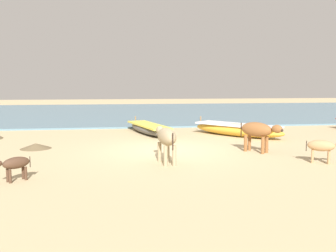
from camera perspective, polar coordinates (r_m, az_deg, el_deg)
ground at (r=11.90m, az=-0.01°, el=-3.87°), size 80.00×80.00×0.00m
sea_water at (r=27.74m, az=-4.56°, el=2.24°), size 60.00×20.00×0.08m
fishing_boat_0 at (r=15.41m, az=10.86°, el=-0.53°), size 3.48×3.84×0.71m
fishing_boat_1 at (r=15.82m, az=-3.09°, el=-0.40°), size 1.88×4.00×0.62m
cow_adult_dun at (r=9.90m, az=-0.30°, el=-1.86°), size 0.59×1.52×0.99m
calf_near_dark at (r=8.81m, az=-22.99°, el=-5.54°), size 0.75×0.66×0.55m
calf_far_tan at (r=10.81m, az=23.17°, el=-3.00°), size 0.93×0.66×0.65m
cow_second_adult_brown at (r=11.83m, az=13.97°, el=-0.73°), size 1.12×1.32×0.97m
debris_pile_0 at (r=13.01m, az=-20.11°, el=-2.97°), size 1.41×1.41×0.18m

